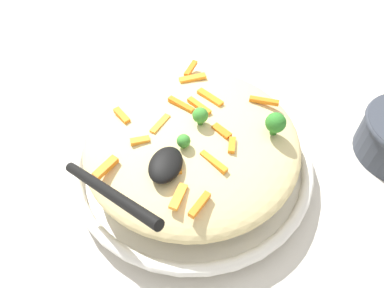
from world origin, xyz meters
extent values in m
plane|color=beige|center=(0.00, 0.00, 0.00)|extent=(2.40, 2.40, 0.00)
cylinder|color=white|center=(0.00, 0.00, 0.01)|extent=(0.33, 0.33, 0.02)
torus|color=white|center=(0.00, 0.00, 0.03)|extent=(0.36, 0.36, 0.02)
torus|color=black|center=(0.00, 0.00, 0.03)|extent=(0.35, 0.35, 0.00)
ellipsoid|color=#DBC689|center=(0.00, 0.00, 0.07)|extent=(0.31, 0.30, 0.07)
cube|color=orange|center=(-0.09, 0.08, 0.09)|extent=(0.04, 0.02, 0.01)
cube|color=orange|center=(0.03, 0.03, 0.10)|extent=(0.02, 0.04, 0.01)
cube|color=orange|center=(-0.11, -0.01, 0.09)|extent=(0.04, 0.01, 0.01)
cube|color=orange|center=(-0.01, 0.10, 0.09)|extent=(0.03, 0.03, 0.01)
cube|color=orange|center=(0.12, 0.04, 0.09)|extent=(0.04, 0.01, 0.01)
cube|color=orange|center=(0.08, -0.09, 0.09)|extent=(0.01, 0.04, 0.01)
cube|color=orange|center=(-0.04, 0.06, 0.10)|extent=(0.02, 0.03, 0.01)
cube|color=orange|center=(0.00, -0.04, 0.10)|extent=(0.02, 0.03, 0.01)
cube|color=orange|center=(0.10, 0.03, 0.09)|extent=(0.03, 0.04, 0.01)
cube|color=orange|center=(0.04, 0.00, 0.10)|extent=(0.03, 0.04, 0.01)
cube|color=orange|center=(-0.07, 0.00, 0.10)|extent=(0.03, 0.02, 0.01)
cube|color=orange|center=(-0.02, -0.06, 0.10)|extent=(0.03, 0.01, 0.01)
cube|color=orange|center=(-0.05, -0.04, 0.10)|extent=(0.03, 0.04, 0.01)
cube|color=orange|center=(0.06, -0.01, 0.10)|extent=(0.03, 0.04, 0.01)
cube|color=orange|center=(-0.01, 0.04, 0.10)|extent=(0.04, 0.02, 0.01)
cube|color=orange|center=(-0.11, -0.04, 0.09)|extent=(0.04, 0.02, 0.01)
cylinder|color=#377928|center=(-0.04, 0.00, 0.10)|extent=(0.01, 0.01, 0.01)
sphere|color=#3D8E33|center=(-0.04, 0.00, 0.11)|extent=(0.02, 0.02, 0.02)
cylinder|color=#296820|center=(0.02, -0.11, 0.10)|extent=(0.01, 0.01, 0.01)
sphere|color=#2D7A28|center=(0.02, -0.11, 0.11)|extent=(0.03, 0.03, 0.03)
cylinder|color=#377928|center=(0.01, -0.01, 0.10)|extent=(0.01, 0.01, 0.01)
sphere|color=#3D8E33|center=(0.01, -0.01, 0.11)|extent=(0.02, 0.02, 0.02)
ellipsoid|color=black|center=(-0.08, 0.01, 0.10)|extent=(0.06, 0.04, 0.02)
cylinder|color=black|center=(-0.15, 0.05, 0.14)|extent=(0.09, 0.15, 0.08)
camera|label=1|loc=(-0.31, -0.09, 0.45)|focal=33.19mm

